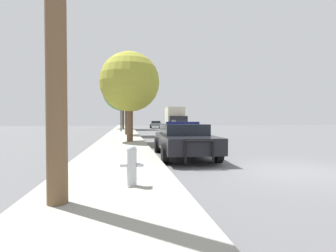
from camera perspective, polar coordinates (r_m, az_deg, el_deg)
name	(u,v)px	position (r m, az deg, el deg)	size (l,w,h in m)	color
ground_plane	(291,171)	(8.57, 25.24, -8.86)	(110.00, 110.00, 0.00)	#565659
sidewalk_left	(114,175)	(7.11, -11.75, -10.34)	(3.00, 110.00, 0.13)	#99968C
police_car	(183,139)	(10.62, 3.39, -2.78)	(2.23, 5.16, 1.42)	black
fire_hydrant	(132,164)	(5.57, -7.90, -8.21)	(0.49, 0.21, 0.85)	#B7BCC1
traffic_light	(135,97)	(30.52, -7.16, 6.26)	(4.23, 0.35, 5.55)	#424247
car_background_distant	(156,124)	(44.87, -2.71, 0.42)	(2.17, 4.76, 1.23)	slate
car_background_oncoming	(180,125)	(32.19, 2.56, 0.12)	(2.13, 4.48, 1.43)	#B7B7BC
box_truck	(175,118)	(38.85, 1.54, 1.78)	(2.95, 6.88, 3.29)	black
tree_sidewalk_far	(123,91)	(39.41, -9.78, 7.60)	(6.00, 6.00, 8.60)	#4C3823
tree_sidewalk_near	(130,82)	(16.81, -8.34, 9.43)	(3.74, 3.74, 5.61)	brown
tree_sidewalk_mid	(127,84)	(24.32, -8.94, 8.96)	(3.67, 3.67, 6.42)	#4C3823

